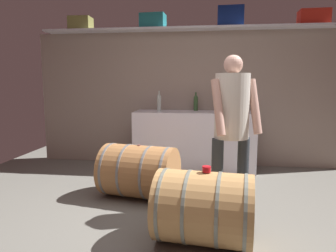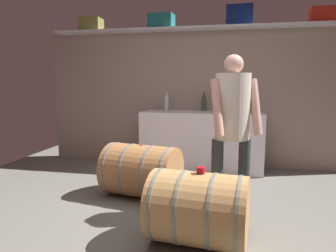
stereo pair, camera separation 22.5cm
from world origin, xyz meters
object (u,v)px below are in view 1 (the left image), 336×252
at_px(toolcase_teal, 153,21).
at_px(wine_barrel_near, 204,208).
at_px(wine_bottle_green, 196,103).
at_px(wine_barrel_far, 139,171).
at_px(toolcase_red, 314,18).
at_px(wine_bottle_clear, 159,102).
at_px(work_cabinet, 194,140).
at_px(wine_glass, 233,106).
at_px(toolcase_olive, 81,24).
at_px(winemaker_pouring, 232,118).
at_px(toolcase_navy, 231,17).
at_px(wine_bottle_amber, 217,103).
at_px(tasting_cup, 207,169).

xyz_separation_m(toolcase_teal, wine_barrel_near, (0.88, -2.51, -2.02)).
bearing_deg(wine_bottle_green, wine_barrel_far, -111.85).
xyz_separation_m(toolcase_teal, toolcase_red, (2.43, 0.00, -0.00)).
bearing_deg(wine_barrel_far, wine_bottle_clear, 99.37).
height_order(toolcase_teal, work_cabinet, toolcase_teal).
bearing_deg(toolcase_teal, wine_barrel_near, -66.44).
height_order(toolcase_teal, wine_glass, toolcase_teal).
bearing_deg(wine_bottle_clear, toolcase_olive, 170.10).
bearing_deg(work_cabinet, winemaker_pouring, -74.28).
xyz_separation_m(toolcase_navy, work_cabinet, (-0.53, -0.20, -1.91)).
relative_size(toolcase_teal, wine_bottle_green, 1.31).
bearing_deg(work_cabinet, toolcase_navy, 20.36).
height_order(work_cabinet, wine_barrel_far, work_cabinet).
xyz_separation_m(wine_bottle_amber, wine_barrel_far, (-0.95, -1.49, -0.72)).
distance_m(toolcase_olive, wine_bottle_amber, 2.58).
relative_size(wine_barrel_far, winemaker_pouring, 0.59).
bearing_deg(toolcase_teal, wine_glass, 4.32).
xyz_separation_m(toolcase_navy, wine_barrel_near, (-0.34, -2.51, -2.06)).
height_order(toolcase_teal, toolcase_navy, toolcase_navy).
bearing_deg(wine_glass, tasting_cup, -98.97).
xyz_separation_m(wine_bottle_green, wine_barrel_near, (0.18, -2.49, -0.73)).
xyz_separation_m(wine_bottle_clear, wine_barrel_far, (-0.04, -1.29, -0.74)).
bearing_deg(tasting_cup, toolcase_teal, 109.67).
distance_m(toolcase_red, work_cabinet, 2.56).
bearing_deg(wine_glass, wine_barrel_near, -99.33).
height_order(toolcase_navy, wine_barrel_far, toolcase_navy).
distance_m(toolcase_red, wine_barrel_near, 3.57).
bearing_deg(wine_barrel_far, tasting_cup, -39.85).
bearing_deg(toolcase_olive, toolcase_red, -2.62).
bearing_deg(toolcase_navy, wine_barrel_near, -95.20).
bearing_deg(toolcase_teal, winemaker_pouring, -53.78).
bearing_deg(toolcase_red, wine_barrel_near, -119.58).
xyz_separation_m(wine_glass, wine_barrel_near, (-0.41, -2.51, -0.69)).
relative_size(toolcase_olive, work_cabinet, 0.18).
bearing_deg(winemaker_pouring, work_cabinet, -97.10).
relative_size(wine_bottle_amber, wine_barrel_far, 0.30).
bearing_deg(wine_bottle_green, toolcase_navy, 2.15).
distance_m(toolcase_teal, wine_bottle_amber, 1.66).
xyz_separation_m(toolcase_olive, wine_bottle_amber, (2.24, -0.03, -1.28)).
height_order(wine_bottle_amber, wine_barrel_far, wine_bottle_amber).
bearing_deg(wine_barrel_far, toolcase_navy, 64.61).
distance_m(wine_bottle_clear, winemaker_pouring, 1.89).
xyz_separation_m(toolcase_red, wine_barrel_far, (-2.34, -1.52, -2.01)).
distance_m(wine_barrel_near, tasting_cup, 0.34).
height_order(toolcase_olive, toolcase_navy, toolcase_navy).
bearing_deg(toolcase_olive, wine_glass, -2.56).
xyz_separation_m(toolcase_red, wine_bottle_green, (-1.73, -0.02, -1.28)).
bearing_deg(wine_glass, wine_barrel_far, -128.18).
relative_size(wine_bottle_clear, wine_glass, 2.57).
distance_m(toolcase_olive, wine_barrel_near, 3.83).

